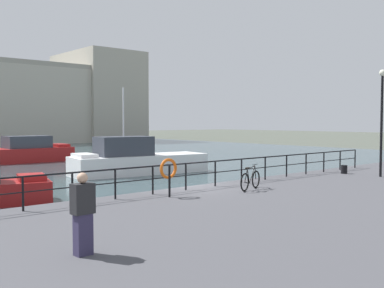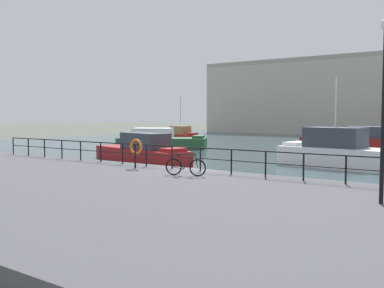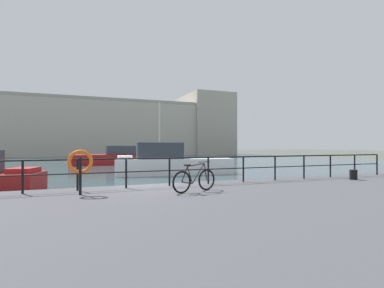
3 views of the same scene
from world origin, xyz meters
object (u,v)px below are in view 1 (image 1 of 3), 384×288
Objects in this scene: mooring_bollard at (344,169)px; standing_person at (83,213)px; moored_green_narrowboat at (136,160)px; moored_cabin_cruiser at (18,153)px; quay_lamp_post at (382,110)px; life_ring_stand at (169,170)px; parked_bicycle at (250,180)px.

standing_person reaches higher than mooring_bollard.
mooring_bollard is (4.86, -12.06, 0.04)m from moored_green_narrowboat.
quay_lamp_post is (7.85, -27.15, 3.17)m from moored_cabin_cruiser.
moored_cabin_cruiser reaches higher than mooring_bollard.
moored_cabin_cruiser is 25.27m from life_ring_stand.
moored_green_narrowboat reaches higher than life_ring_stand.
parked_bicycle reaches higher than mooring_bollard.
parked_bicycle is (-2.98, -12.58, 0.21)m from moored_green_narrowboat.
parked_bicycle is 7.86m from mooring_bollard.
parked_bicycle is at bearing 170.25° from quay_lamp_post.
moored_cabin_cruiser reaches higher than parked_bicycle.
mooring_bollard is at bearing -73.09° from moored_cabin_cruiser.
standing_person reaches higher than parked_bicycle.
quay_lamp_post reaches higher than mooring_bollard.
moored_green_narrowboat is at bearing 61.19° from life_ring_stand.
moored_green_narrowboat is at bearing 59.47° from parked_bicycle.
quay_lamp_post is at bearing 117.01° from moored_green_narrowboat.
mooring_bollard is at bearing -1.35° from life_ring_stand.
standing_person is (-12.14, -16.23, 0.68)m from moored_green_narrowboat.
mooring_bollard is 0.26× the size of standing_person.
life_ring_stand is at bearing 125.02° from standing_person.
moored_cabin_cruiser is at bearing 81.80° from life_ring_stand.
moored_green_narrowboat reaches higher than mooring_bollard.
moored_green_narrowboat is 21.00× the size of mooring_bollard.
life_ring_stand is 0.83× the size of standing_person.
parked_bicycle is 9.87m from standing_person.
moored_cabin_cruiser is 6.73× the size of life_ring_stand.
life_ring_stand is (-11.34, 0.27, 0.75)m from mooring_bollard.
quay_lamp_post is 17.44m from standing_person.
quay_lamp_post reaches higher than moored_cabin_cruiser.
moored_green_narrowboat is at bearing 111.94° from mooring_bollard.
parked_bicycle is at bearing 108.63° from standing_person.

